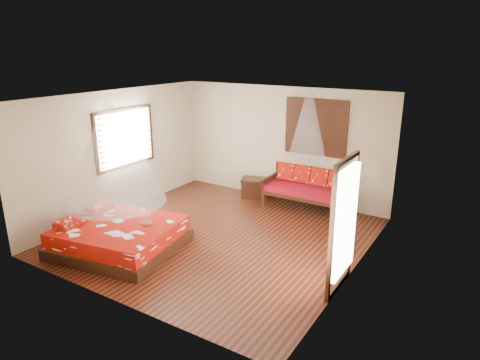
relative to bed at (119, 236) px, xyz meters
The scene contains 10 objects.
room 2.27m from the bed, 48.21° to the left, with size 5.54×5.54×2.84m.
bed is the anchor object (origin of this frame).
daybed 4.43m from the bed, 60.38° to the left, with size 1.96×0.87×0.98m.
storage_chest 3.98m from the bed, 79.06° to the left, with size 0.83×0.71×0.49m.
shutter_panel 4.99m from the bed, 62.35° to the left, with size 1.52×0.06×1.32m.
window_left 2.61m from the bed, 130.33° to the left, with size 0.10×1.74×1.34m.
glazed_door 4.19m from the bed, 12.04° to the left, with size 0.08×1.02×2.16m.
wine_tray 0.62m from the bed, 34.70° to the left, with size 0.23×0.23×0.19m.
mosquito_net_main 1.60m from the bed, ahead, with size 1.83×1.83×1.80m, color white.
mosquito_net_daybed 4.65m from the bed, 59.46° to the left, with size 0.88×0.88×1.50m, color white.
Camera 1 is at (4.57, -6.55, 3.71)m, focal length 32.00 mm.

